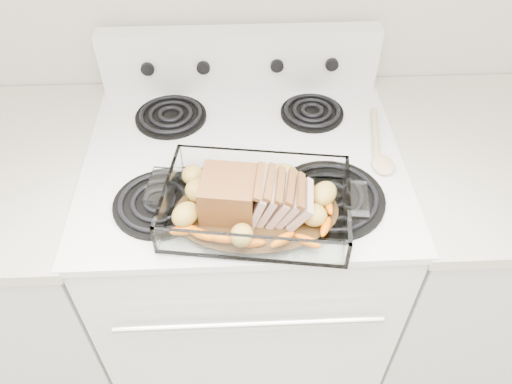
{
  "coord_description": "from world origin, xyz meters",
  "views": [
    {
      "loc": [
        -0.01,
        0.73,
        1.75
      ],
      "look_at": [
        0.02,
        1.47,
        0.99
      ],
      "focal_mm": 35.0,
      "sensor_mm": 36.0,
      "label": 1
    }
  ],
  "objects_px": {
    "counter_left": "(32,275)",
    "pork_roast": "(246,198)",
    "baking_dish": "(256,208)",
    "counter_right": "(455,260)",
    "electric_range": "(246,264)"
  },
  "relations": [
    {
      "from": "electric_range",
      "to": "counter_right",
      "type": "relative_size",
      "value": 1.2
    },
    {
      "from": "electric_range",
      "to": "pork_roast",
      "type": "height_order",
      "value": "electric_range"
    },
    {
      "from": "counter_left",
      "to": "pork_roast",
      "type": "height_order",
      "value": "pork_roast"
    },
    {
      "from": "baking_dish",
      "to": "counter_left",
      "type": "bearing_deg",
      "value": 171.81
    },
    {
      "from": "counter_right",
      "to": "baking_dish",
      "type": "xyz_separation_m",
      "value": [
        -0.64,
        -0.21,
        0.5
      ]
    },
    {
      "from": "counter_left",
      "to": "baking_dish",
      "type": "height_order",
      "value": "baking_dish"
    },
    {
      "from": "baking_dish",
      "to": "pork_roast",
      "type": "relative_size",
      "value": 1.65
    },
    {
      "from": "counter_left",
      "to": "counter_right",
      "type": "xyz_separation_m",
      "value": [
        1.33,
        0.0,
        0.0
      ]
    },
    {
      "from": "electric_range",
      "to": "counter_left",
      "type": "height_order",
      "value": "electric_range"
    },
    {
      "from": "counter_left",
      "to": "counter_right",
      "type": "bearing_deg",
      "value": 0.0
    },
    {
      "from": "electric_range",
      "to": "counter_right",
      "type": "bearing_deg",
      "value": -0.1
    },
    {
      "from": "counter_right",
      "to": "pork_roast",
      "type": "distance_m",
      "value": 0.87
    },
    {
      "from": "electric_range",
      "to": "counter_right",
      "type": "xyz_separation_m",
      "value": [
        0.66,
        -0.0,
        -0.02
      ]
    },
    {
      "from": "counter_right",
      "to": "baking_dish",
      "type": "distance_m",
      "value": 0.84
    },
    {
      "from": "counter_right",
      "to": "pork_roast",
      "type": "height_order",
      "value": "pork_roast"
    }
  ]
}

